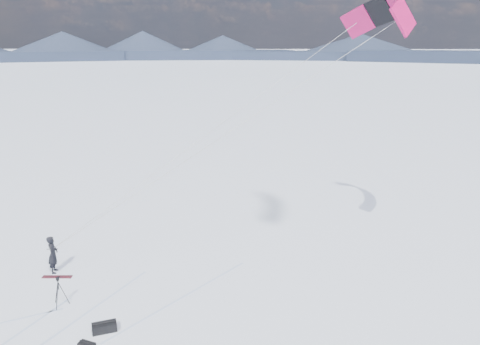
# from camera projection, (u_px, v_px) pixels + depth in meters

# --- Properties ---
(ground) EXTENTS (1800.00, 1800.00, 0.00)m
(ground) POSITION_uv_depth(u_px,v_px,m) (55.00, 315.00, 20.14)
(ground) COLOR white
(horizon_hills) EXTENTS (704.00, 704.42, 9.39)m
(horizon_hills) POSITION_uv_depth(u_px,v_px,m) (44.00, 230.00, 19.08)
(horizon_hills) COLOR black
(horizon_hills) RESTS_ON ground
(snow_tracks) EXTENTS (13.93, 9.84, 0.01)m
(snow_tracks) POSITION_uv_depth(u_px,v_px,m) (11.00, 312.00, 20.34)
(snow_tracks) COLOR #AABBDC
(snow_tracks) RESTS_ON ground
(snowkiter) EXTENTS (0.62, 0.80, 1.96)m
(snowkiter) POSITION_uv_depth(u_px,v_px,m) (55.00, 272.00, 23.94)
(snowkiter) COLOR black
(snowkiter) RESTS_ON ground
(snowboard) EXTENTS (1.48, 0.36, 0.04)m
(snowboard) POSITION_uv_depth(u_px,v_px,m) (57.00, 277.00, 23.40)
(snowboard) COLOR maroon
(snowboard) RESTS_ON ground
(tripod) EXTENTS (0.72, 0.63, 1.40)m
(tripod) POSITION_uv_depth(u_px,v_px,m) (59.00, 287.00, 20.65)
(tripod) COLOR black
(tripod) RESTS_ON ground
(gear_bag_a) EXTENTS (1.07, 0.81, 0.43)m
(gear_bag_a) POSITION_uv_depth(u_px,v_px,m) (104.00, 327.00, 18.97)
(gear_bag_a) COLOR black
(gear_bag_a) RESTS_ON ground
(gear_bag_b) EXTENTS (0.71, 0.50, 0.30)m
(gear_bag_b) POSITION_uv_depth(u_px,v_px,m) (87.00, 345.00, 17.92)
(gear_bag_b) COLOR black
(gear_bag_b) RESTS_ON ground
(power_kite) EXTENTS (17.67, 6.66, 12.36)m
(power_kite) POSITION_uv_depth(u_px,v_px,m) (385.00, 15.00, 22.26)
(power_kite) COLOR #B51152
(power_kite) RESTS_ON ground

